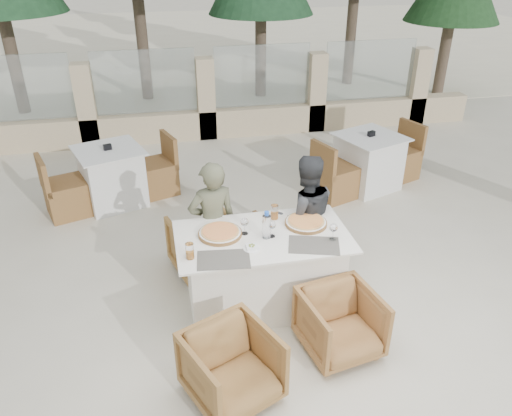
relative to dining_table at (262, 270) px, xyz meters
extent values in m
plane|color=beige|center=(0.04, -0.10, -0.39)|extent=(80.00, 80.00, 0.00)
cube|color=#EFE5C3|center=(0.04, 13.90, -0.38)|extent=(30.00, 16.00, 0.01)
cube|color=#5C574E|center=(-0.41, -0.31, 0.39)|extent=(0.48, 0.35, 0.00)
cube|color=#5D584F|center=(0.41, -0.25, 0.39)|extent=(0.52, 0.42, 0.00)
cylinder|color=#F25421|center=(-0.38, 0.09, 0.41)|extent=(0.49, 0.49, 0.05)
cylinder|color=orange|center=(0.45, 0.12, 0.41)|extent=(0.50, 0.50, 0.05)
cylinder|color=#C2E9FF|center=(0.03, -0.03, 0.52)|extent=(0.10, 0.10, 0.27)
cylinder|color=orange|center=(-0.69, -0.22, 0.46)|extent=(0.08, 0.08, 0.14)
cylinder|color=orange|center=(0.18, 0.29, 0.46)|extent=(0.09, 0.09, 0.15)
imported|color=olive|center=(-0.48, 0.67, -0.08)|extent=(0.81, 0.82, 0.61)
imported|color=brown|center=(0.47, 0.62, -0.08)|extent=(0.82, 0.84, 0.61)
imported|color=olive|center=(-0.48, -1.07, -0.09)|extent=(0.84, 0.85, 0.59)
imported|color=olive|center=(0.51, -0.76, -0.10)|extent=(0.72, 0.74, 0.58)
imported|color=#575941|center=(-0.40, 0.46, 0.29)|extent=(0.53, 0.39, 1.34)
imported|color=#323436|center=(0.53, 0.41, 0.29)|extent=(0.66, 0.52, 1.35)
camera|label=1|loc=(-0.86, -3.80, 2.81)|focal=35.00mm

